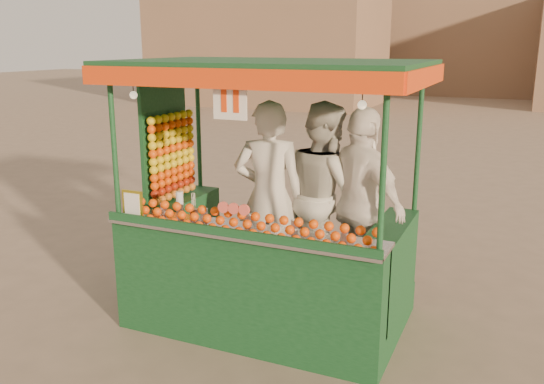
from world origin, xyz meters
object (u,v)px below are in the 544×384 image
at_px(vendor_middle, 325,195).
at_px(juice_cart, 259,243).
at_px(vendor_left, 269,197).
at_px(vendor_right, 361,204).

bearing_deg(vendor_middle, juice_cart, 97.67).
bearing_deg(juice_cart, vendor_left, 86.00).
distance_m(vendor_left, vendor_right, 0.92).
xyz_separation_m(juice_cart, vendor_left, (0.01, 0.21, 0.42)).
bearing_deg(vendor_middle, vendor_left, 84.47).
relative_size(juice_cart, vendor_right, 1.52).
bearing_deg(juice_cart, vendor_right, 23.24).
bearing_deg(vendor_right, vendor_middle, 15.11).
relative_size(vendor_left, vendor_right, 1.02).
relative_size(vendor_middle, vendor_right, 1.01).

